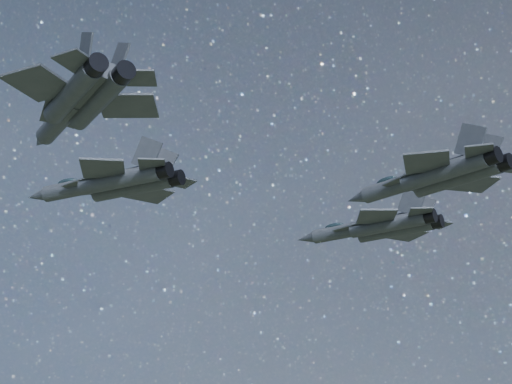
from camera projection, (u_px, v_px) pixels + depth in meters
The scene contains 4 objects.
jet_lead at pixel (114, 183), 82.39m from camera, with size 18.57×12.92×4.67m.
jet_left at pixel (380, 227), 90.63m from camera, with size 17.32×12.29×4.40m.
jet_right at pixel (79, 100), 60.39m from camera, with size 16.46×10.79×4.24m.
jet_slot at pixel (437, 176), 75.60m from camera, with size 17.72×12.23×4.45m.
Camera 1 is at (44.24, -61.63, 118.50)m, focal length 60.00 mm.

